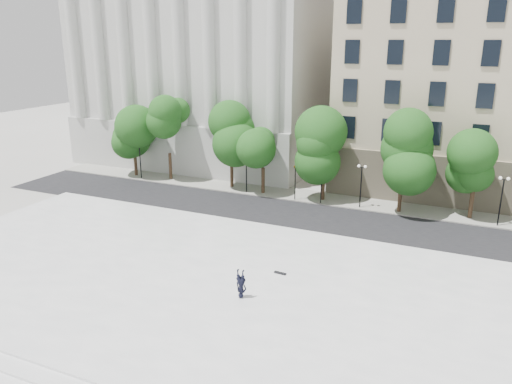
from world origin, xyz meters
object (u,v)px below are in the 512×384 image
person_lying (241,294)px  skateboard (280,273)px  traffic_light_west (296,164)px  traffic_light_east (322,167)px

person_lying → skateboard: size_ratio=2.18×
traffic_light_west → person_lying: (3.95, -20.52, -3.05)m
traffic_light_east → person_lying: size_ratio=2.32×
traffic_light_west → traffic_light_east: traffic_light_east is taller
traffic_light_west → person_lying: 21.12m
skateboard → person_lying: bearing=-99.9°
traffic_light_west → traffic_light_east: bearing=-0.0°
person_lying → traffic_light_east: bearing=93.6°
traffic_light_west → person_lying: bearing=-79.1°
skateboard → traffic_light_east: bearing=101.5°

